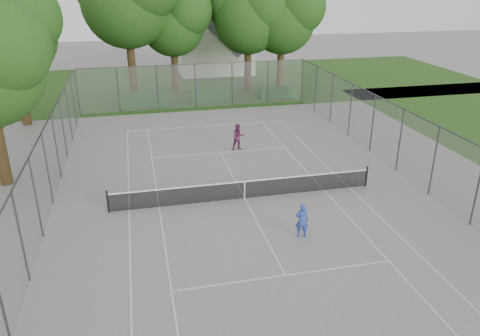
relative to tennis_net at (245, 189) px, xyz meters
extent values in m
plane|color=slate|center=(0.00, 0.00, -0.51)|extent=(120.00, 120.00, 0.00)
cube|color=#1F3F12|center=(0.00, 26.00, -0.51)|extent=(60.00, 20.00, 0.00)
cube|color=silver|center=(0.00, 11.88, -0.50)|extent=(10.97, 0.06, 0.01)
cube|color=silver|center=(-5.49, 0.00, -0.50)|extent=(0.06, 23.77, 0.01)
cube|color=silver|center=(5.49, 0.00, -0.50)|extent=(0.06, 23.77, 0.01)
cube|color=silver|center=(-4.12, 0.00, -0.50)|extent=(0.06, 23.77, 0.01)
cube|color=silver|center=(4.12, 0.00, -0.50)|extent=(0.06, 23.77, 0.01)
cube|color=silver|center=(0.00, -6.40, -0.50)|extent=(8.23, 0.06, 0.01)
cube|color=silver|center=(0.00, 6.40, -0.50)|extent=(8.23, 0.06, 0.01)
cube|color=silver|center=(0.00, 0.00, -0.50)|extent=(0.06, 12.80, 0.01)
cube|color=silver|center=(0.00, 11.73, -0.50)|extent=(0.06, 0.30, 0.01)
cylinder|color=black|center=(-6.39, 0.00, 0.04)|extent=(0.10, 0.10, 1.10)
cylinder|color=black|center=(6.39, 0.00, 0.04)|extent=(0.10, 0.10, 1.10)
cube|color=black|center=(0.00, 0.00, -0.06)|extent=(12.67, 0.01, 0.86)
cube|color=white|center=(0.00, 0.00, 0.40)|extent=(12.77, 0.03, 0.06)
cube|color=white|center=(0.00, 0.00, -0.07)|extent=(0.05, 0.02, 0.88)
cylinder|color=#38383D|center=(-9.00, 17.00, 1.24)|extent=(0.08, 0.08, 3.50)
cylinder|color=#38383D|center=(9.00, 17.00, 1.24)|extent=(0.08, 0.08, 3.50)
cube|color=slate|center=(0.00, 17.00, 1.24)|extent=(18.00, 0.02, 3.50)
cube|color=slate|center=(-9.00, 0.00, 1.24)|extent=(0.02, 34.00, 3.50)
cube|color=slate|center=(9.00, 0.00, 1.24)|extent=(0.02, 34.00, 3.50)
cube|color=#38383D|center=(0.00, 17.00, 2.99)|extent=(18.00, 0.05, 0.05)
cube|color=#38383D|center=(-9.00, 0.00, 2.99)|extent=(0.05, 34.00, 0.05)
cube|color=#38383D|center=(9.00, 0.00, 2.99)|extent=(0.05, 34.00, 0.05)
cylinder|color=#322312|center=(-4.81, 22.02, 2.10)|extent=(0.67, 0.67, 5.21)
sphere|color=#173B10|center=(-4.81, 22.02, 7.30)|extent=(7.41, 7.41, 7.41)
cylinder|color=#322312|center=(-1.02, 23.09, 1.48)|extent=(0.62, 0.62, 3.99)
sphere|color=#173B10|center=(-1.02, 23.09, 5.47)|extent=(5.68, 5.68, 5.68)
sphere|color=#173B10|center=(0.11, 22.24, 6.60)|extent=(4.54, 4.54, 4.54)
sphere|color=#173B10|center=(-2.02, 23.80, 6.32)|extent=(4.26, 4.26, 4.26)
cylinder|color=#322312|center=(5.47, 21.78, 1.59)|extent=(0.63, 0.63, 4.21)
sphere|color=#173B10|center=(5.47, 21.78, 5.79)|extent=(5.98, 5.98, 5.98)
sphere|color=#173B10|center=(6.67, 20.88, 6.98)|extent=(4.78, 4.78, 4.78)
sphere|color=#173B10|center=(4.42, 22.52, 6.68)|extent=(4.49, 4.49, 4.49)
cylinder|color=#322312|center=(8.45, 21.36, 1.57)|extent=(0.62, 0.62, 4.16)
sphere|color=#173B10|center=(8.45, 21.36, 5.71)|extent=(5.91, 5.91, 5.91)
sphere|color=#173B10|center=(9.63, 20.47, 6.89)|extent=(4.73, 4.73, 4.73)
sphere|color=#173B10|center=(7.41, 22.10, 6.60)|extent=(4.43, 4.43, 4.43)
cylinder|color=#322312|center=(-12.51, 15.13, 1.57)|extent=(0.63, 0.63, 4.17)
sphere|color=#173B10|center=(-12.51, 15.13, 5.73)|extent=(5.92, 5.92, 5.92)
sphere|color=#173B10|center=(-11.32, 14.24, 6.91)|extent=(4.74, 4.74, 4.74)
cylinder|color=#322312|center=(-11.64, 4.46, 1.47)|extent=(0.62, 0.62, 3.96)
sphere|color=#173B10|center=(-10.51, 3.61, 6.55)|extent=(4.51, 4.51, 4.51)
cube|color=#164115|center=(-4.14, 18.51, 0.00)|extent=(4.12, 1.24, 1.03)
cube|color=#164115|center=(1.45, 18.79, -0.01)|extent=(3.20, 0.91, 1.01)
cube|color=#164115|center=(7.30, 18.64, -0.04)|extent=(3.17, 1.16, 0.95)
cube|color=beige|center=(4.03, 30.96, 2.38)|extent=(7.71, 5.78, 5.78)
cube|color=#4A4A4F|center=(4.03, 30.96, 5.27)|extent=(7.63, 5.98, 7.63)
imported|color=#2B45A3|center=(1.48, -3.94, 0.24)|extent=(0.61, 0.46, 1.50)
imported|color=#64214F|center=(1.19, 6.66, 0.31)|extent=(0.86, 0.70, 1.65)
camera|label=1|loc=(-4.75, -19.79, 9.65)|focal=35.00mm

